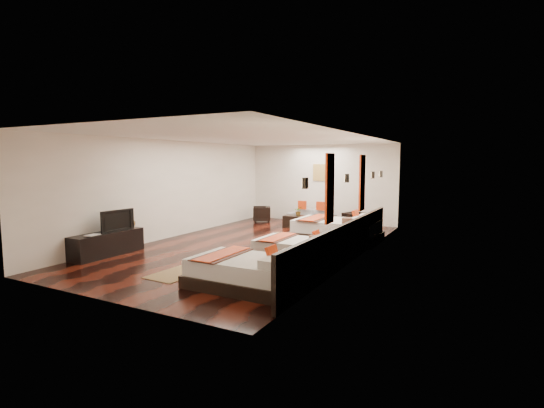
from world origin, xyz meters
The scene contains 30 objects.
floor centered at (0.00, 0.00, 0.00)m, with size 5.50×9.50×0.01m, color black.
ceiling centered at (0.00, 0.00, 2.80)m, with size 5.50×9.50×0.01m, color white.
back_wall centered at (0.00, 4.75, 1.40)m, with size 5.50×0.01×2.80m, color silver.
left_wall centered at (-2.75, 0.00, 1.40)m, with size 0.01×9.50×2.80m, color silver.
right_wall centered at (2.75, 0.00, 1.40)m, with size 0.01×9.50×2.80m, color silver.
headboard_panel centered at (2.71, -0.80, 0.45)m, with size 0.08×6.60×0.90m, color black.
bed_near centered at (1.70, -3.08, 0.27)m, with size 2.06×1.30×0.79m.
bed_mid centered at (1.69, -0.95, 0.25)m, with size 1.89×1.19×0.72m.
bed_far centered at (1.70, 1.65, 0.31)m, with size 2.34×1.47×0.89m.
nightstand_a centered at (2.45, -1.92, 0.28)m, with size 0.40×0.40×0.79m.
nightstand_b centered at (2.45, 0.10, 0.31)m, with size 0.44×0.44×0.88m.
jute_mat_near centered at (0.00, -2.99, 0.01)m, with size 0.75×1.20×0.01m, color olive.
jute_mat_mid centered at (0.34, -0.85, 0.01)m, with size 0.75×1.20×0.01m, color olive.
jute_mat_far centered at (0.09, 1.54, 0.01)m, with size 0.75×1.20×0.01m, color olive.
tv_console centered at (-2.50, -2.58, 0.28)m, with size 0.50×1.80×0.55m, color black.
tv centered at (-2.45, -2.36, 0.81)m, with size 0.89×0.12×0.51m, color black.
book centered at (-2.50, -3.07, 0.56)m, with size 0.22×0.30×0.03m, color black.
figurine centered at (-2.50, -1.90, 0.71)m, with size 0.30×0.30×0.32m, color brown.
sofa centered at (-0.15, 4.21, 0.25)m, with size 1.68×0.66×0.49m, color gray.
armchair_left centered at (-1.88, 3.70, 0.29)m, with size 0.61×0.63×0.57m, color black.
armchair_right centered at (1.62, 3.63, 0.29)m, with size 0.61×0.63×0.57m, color black.
coffee_table centered at (-0.15, 3.16, 0.20)m, with size 1.00×0.50×0.40m, color black.
table_plant centered at (-0.19, 3.22, 0.55)m, with size 0.27×0.23×0.30m, color #2D5E1F.
orange_panel_a centered at (2.73, -1.90, 1.70)m, with size 0.04×0.40×1.30m, color #D86014.
orange_panel_b centered at (2.73, 0.30, 1.70)m, with size 0.04×0.40×1.30m, color #D86014.
sconce_near centered at (2.70, -3.00, 1.85)m, with size 0.07×0.12×0.18m.
sconce_mid centered at (2.70, -0.80, 1.85)m, with size 0.07×0.12×0.18m.
sconce_far centered at (2.70, 1.40, 1.85)m, with size 0.07×0.12×0.18m.
sconce_lounge centered at (2.70, 2.30, 1.85)m, with size 0.07×0.12×0.18m.
gold_artwork centered at (0.00, 4.73, 1.80)m, with size 0.60×0.04×0.60m, color #AD873F.
Camera 1 is at (5.27, -8.97, 2.20)m, focal length 26.61 mm.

